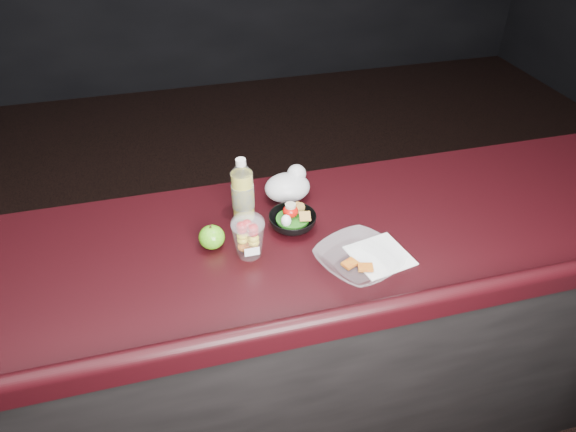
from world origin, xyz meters
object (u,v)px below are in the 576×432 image
Objects in this scene: green_apple at (212,237)px; snack_bowl at (292,220)px; takeout_bowl at (359,261)px; lemonade_bottle at (243,194)px; fruit_cup at (248,235)px.

green_apple is 0.49× the size of snack_bowl.
green_apple is 0.44m from takeout_bowl.
green_apple is (-0.12, -0.12, -0.05)m from lemonade_bottle.
lemonade_bottle is at bearing 45.55° from green_apple.
lemonade_bottle is at bearing 129.87° from takeout_bowl.
lemonade_bottle is 0.71× the size of takeout_bowl.
lemonade_bottle is 0.18m from snack_bowl.
fruit_cup is at bearing -95.98° from lemonade_bottle.
green_apple is at bearing -134.45° from lemonade_bottle.
lemonade_bottle is 1.53× the size of fruit_cup.
fruit_cup is 0.18m from snack_bowl.
takeout_bowl is at bearing -59.87° from snack_bowl.
lemonade_bottle reaches higher than green_apple.
snack_bowl is at bearing 30.27° from fruit_cup.
takeout_bowl is (0.27, -0.32, -0.06)m from lemonade_bottle.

